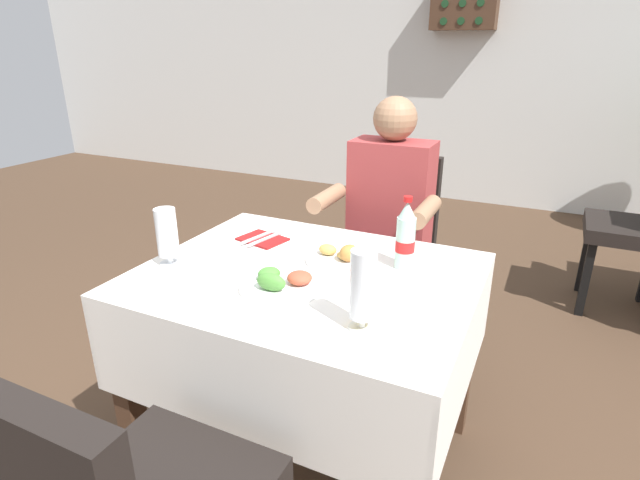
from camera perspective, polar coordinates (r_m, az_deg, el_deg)
name	(u,v)px	position (r m, az deg, el deg)	size (l,w,h in m)	color
ground_plane	(284,438)	(2.15, -4.17, -21.61)	(11.00, 11.00, 0.00)	#473323
back_wall	(477,49)	(5.10, 17.48, 20.04)	(11.00, 0.12, 2.84)	silver
main_dining_table	(307,319)	(1.74, -1.44, -9.02)	(1.08, 0.87, 0.76)	white
chair_far_diner_seat	(385,245)	(2.44, 7.37, -0.59)	(0.44, 0.50, 0.97)	black
seated_diner_far	(386,222)	(2.28, 7.51, 2.00)	(0.50, 0.46, 1.26)	#282D42
plate_near_camera	(281,282)	(1.55, -4.50, -4.85)	(0.26, 0.26, 0.07)	white
plate_far_diner	(342,257)	(1.73, 2.48, -1.90)	(0.24, 0.24, 0.07)	white
beer_glass_left	(363,289)	(1.29, 4.92, -5.62)	(0.07, 0.07, 0.22)	white
beer_glass_middle	(167,236)	(1.75, -17.02, 0.38)	(0.07, 0.07, 0.20)	white
cola_bottle_primary	(406,237)	(1.67, 9.72, 0.29)	(0.06, 0.06, 0.25)	silver
napkin_cutlery_set	(263,239)	(1.93, -6.57, 0.13)	(0.19, 0.20, 0.01)	maroon
wall_bottle_rack	(465,4)	(4.97, 16.17, 24.43)	(0.56, 0.21, 0.42)	#472D1E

